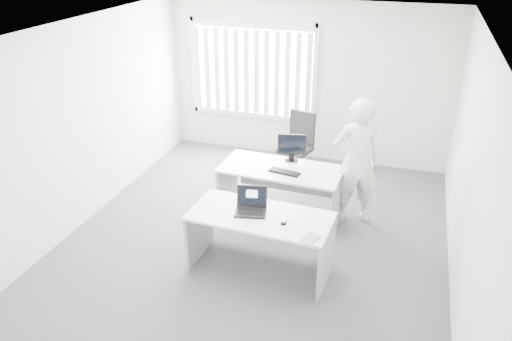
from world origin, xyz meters
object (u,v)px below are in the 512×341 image
(desk_near, at_px, (260,230))
(monitor, at_px, (292,148))
(person, at_px, (356,162))
(laptop, at_px, (250,203))
(office_chair, at_px, (296,156))
(desk_far, at_px, (281,182))

(desk_near, relative_size, monitor, 4.17)
(person, xyz_separation_m, laptop, (-1.03, -1.52, -0.01))
(desk_near, relative_size, office_chair, 1.57)
(desk_far, height_order, office_chair, office_chair)
(desk_far, distance_m, person, 1.10)
(desk_far, bearing_deg, person, 14.29)
(desk_near, distance_m, office_chair, 2.73)
(office_chair, distance_m, laptop, 2.78)
(office_chair, bearing_deg, monitor, -64.25)
(desk_far, distance_m, laptop, 1.35)
(desk_near, bearing_deg, office_chair, 97.27)
(person, distance_m, monitor, 0.94)
(person, xyz_separation_m, monitor, (-0.93, 0.07, 0.06))
(person, height_order, laptop, person)
(desk_far, xyz_separation_m, office_chair, (-0.11, 1.41, -0.22))
(laptop, xyz_separation_m, monitor, (0.10, 1.59, 0.07))
(monitor, bearing_deg, desk_near, -101.69)
(desk_near, xyz_separation_m, person, (0.91, 1.52, 0.37))
(desk_near, height_order, person, person)
(desk_far, bearing_deg, office_chair, 96.44)
(desk_near, bearing_deg, monitor, 93.71)
(desk_near, relative_size, laptop, 4.74)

